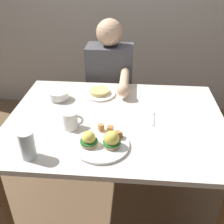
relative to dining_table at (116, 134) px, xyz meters
name	(u,v)px	position (x,y,z in m)	size (l,w,h in m)	color
ground_plane	(115,207)	(0.00, 0.00, -0.63)	(6.00, 6.00, 0.00)	brown
dining_table	(116,134)	(0.00, 0.00, 0.00)	(1.20, 0.90, 0.74)	silver
eggs_benedict_plate	(102,142)	(-0.05, -0.25, 0.13)	(0.27, 0.27, 0.09)	white
fruit_bowl	(59,95)	(-0.37, 0.19, 0.14)	(0.12, 0.12, 0.05)	white
coffee_mug	(71,120)	(-0.23, -0.11, 0.16)	(0.11, 0.08, 0.09)	white
fork	(153,117)	(0.21, 0.03, 0.11)	(0.03, 0.16, 0.00)	silver
water_glass_near	(28,146)	(-0.36, -0.35, 0.17)	(0.07, 0.07, 0.13)	silver
side_plate	(100,93)	(-0.12, 0.27, 0.12)	(0.20, 0.20, 0.04)	white
diner_person	(110,85)	(-0.09, 0.60, 0.02)	(0.34, 0.54, 1.14)	#33333D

